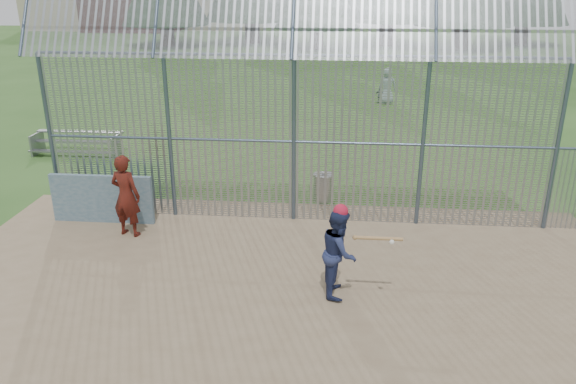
# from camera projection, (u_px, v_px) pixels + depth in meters

# --- Properties ---
(ground) EXTENTS (120.00, 120.00, 0.00)m
(ground) POSITION_uv_depth(u_px,v_px,m) (278.00, 293.00, 10.69)
(ground) COLOR #2D511E
(ground) RESTS_ON ground
(dirt_infield) EXTENTS (14.00, 10.00, 0.02)m
(dirt_infield) POSITION_uv_depth(u_px,v_px,m) (276.00, 307.00, 10.23)
(dirt_infield) COLOR #756047
(dirt_infield) RESTS_ON ground
(dugout_wall) EXTENTS (2.50, 0.12, 1.20)m
(dugout_wall) POSITION_uv_depth(u_px,v_px,m) (102.00, 199.00, 13.56)
(dugout_wall) COLOR #38566B
(dugout_wall) RESTS_ON dirt_infield
(batter) EXTENTS (0.65, 0.83, 1.69)m
(batter) POSITION_uv_depth(u_px,v_px,m) (339.00, 252.00, 10.38)
(batter) COLOR navy
(batter) RESTS_ON dirt_infield
(onlooker) EXTENTS (0.80, 0.62, 1.93)m
(onlooker) POSITION_uv_depth(u_px,v_px,m) (126.00, 196.00, 12.75)
(onlooker) COLOR maroon
(onlooker) RESTS_ON dirt_infield
(bg_kid_standing) EXTENTS (0.84, 0.55, 1.71)m
(bg_kid_standing) POSITION_uv_depth(u_px,v_px,m) (387.00, 86.00, 26.35)
(bg_kid_standing) COLOR gray
(bg_kid_standing) RESTS_ON ground
(bg_kid_seated) EXTENTS (0.50, 0.31, 0.80)m
(bg_kid_seated) POSITION_uv_depth(u_px,v_px,m) (380.00, 96.00, 26.49)
(bg_kid_seated) COLOR slate
(bg_kid_seated) RESTS_ON ground
(batting_gear) EXTENTS (1.26, 0.57, 0.62)m
(batting_gear) POSITION_uv_depth(u_px,v_px,m) (348.00, 217.00, 10.07)
(batting_gear) COLOR #B41832
(batting_gear) RESTS_ON ground
(trash_can) EXTENTS (0.56, 0.56, 0.82)m
(trash_can) POSITION_uv_depth(u_px,v_px,m) (323.00, 187.00, 15.00)
(trash_can) COLOR gray
(trash_can) RESTS_ON ground
(bleacher) EXTENTS (3.00, 0.95, 0.72)m
(bleacher) POSITION_uv_depth(u_px,v_px,m) (77.00, 143.00, 18.91)
(bleacher) COLOR slate
(bleacher) RESTS_ON ground
(backstop_fence) EXTENTS (20.09, 0.81, 5.30)m
(backstop_fence) POSITION_uv_depth(u_px,v_px,m) (372.00, 129.00, 12.89)
(backstop_fence) COLOR #47566B
(backstop_fence) RESTS_ON ground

